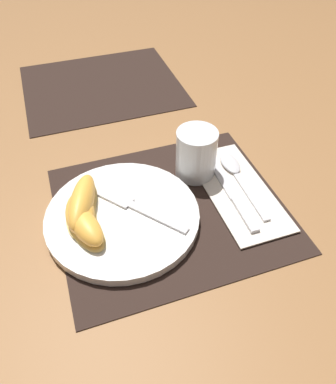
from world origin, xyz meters
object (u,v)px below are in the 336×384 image
(knife, at_px, (232,193))
(juice_glass, at_px, (196,156))
(citrus_wedge_0, at_px, (82,203))
(plate, at_px, (122,215))
(citrus_wedge_2, at_px, (85,227))
(spoon, at_px, (235,171))
(fork, at_px, (134,206))
(citrus_wedge_1, at_px, (80,214))

(knife, bearing_deg, juice_glass, 116.73)
(knife, xyz_separation_m, citrus_wedge_0, (-0.27, 0.04, 0.03))
(plate, height_order, juice_glass, juice_glass)
(knife, xyz_separation_m, citrus_wedge_2, (-0.27, -0.01, 0.03))
(spoon, height_order, citrus_wedge_0, citrus_wedge_0)
(juice_glass, bearing_deg, plate, -157.18)
(spoon, bearing_deg, citrus_wedge_0, -177.18)
(spoon, relative_size, fork, 1.20)
(fork, bearing_deg, citrus_wedge_1, 179.04)
(citrus_wedge_0, xyz_separation_m, citrus_wedge_1, (-0.01, -0.02, -0.01))
(fork, height_order, citrus_wedge_1, citrus_wedge_1)
(plate, distance_m, citrus_wedge_0, 0.07)
(knife, bearing_deg, citrus_wedge_1, 176.22)
(spoon, bearing_deg, citrus_wedge_2, -167.82)
(spoon, distance_m, citrus_wedge_2, 0.31)
(plate, xyz_separation_m, fork, (0.02, 0.01, 0.01))
(citrus_wedge_1, bearing_deg, fork, -0.96)
(spoon, relative_size, citrus_wedge_1, 1.81)
(plate, bearing_deg, citrus_wedge_1, 174.57)
(spoon, relative_size, citrus_wedge_2, 1.77)
(fork, height_order, citrus_wedge_0, citrus_wedge_0)
(juice_glass, bearing_deg, citrus_wedge_2, -157.41)
(plate, height_order, spoon, plate)
(juice_glass, xyz_separation_m, citrus_wedge_0, (-0.23, -0.05, -0.01))
(citrus_wedge_1, bearing_deg, citrus_wedge_0, 66.96)
(plate, relative_size, citrus_wedge_1, 2.54)
(juice_glass, relative_size, knife, 0.47)
(juice_glass, xyz_separation_m, fork, (-0.14, -0.06, -0.02))
(citrus_wedge_0, xyz_separation_m, citrus_wedge_2, (-0.00, -0.05, -0.00))
(plate, xyz_separation_m, knife, (0.21, -0.01, -0.00))
(knife, xyz_separation_m, fork, (-0.18, 0.02, 0.01))
(spoon, bearing_deg, juice_glass, 157.44)
(juice_glass, distance_m, knife, 0.10)
(citrus_wedge_0, relative_size, citrus_wedge_1, 1.32)
(citrus_wedge_0, bearing_deg, fork, -13.04)
(citrus_wedge_2, bearing_deg, plate, 22.01)
(spoon, xyz_separation_m, fork, (-0.22, -0.03, 0.01))
(fork, distance_m, citrus_wedge_0, 0.09)
(juice_glass, bearing_deg, fork, -155.59)
(plate, bearing_deg, fork, 12.22)
(juice_glass, relative_size, citrus_wedge_2, 0.90)
(spoon, relative_size, citrus_wedge_0, 1.37)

